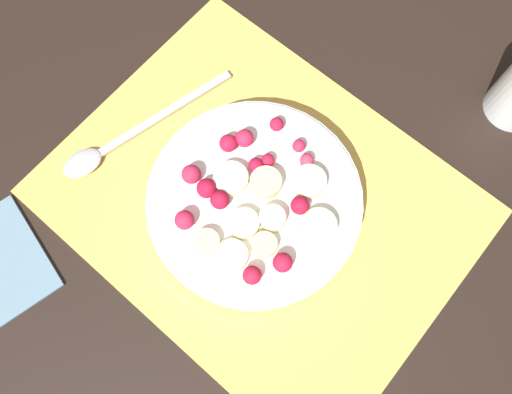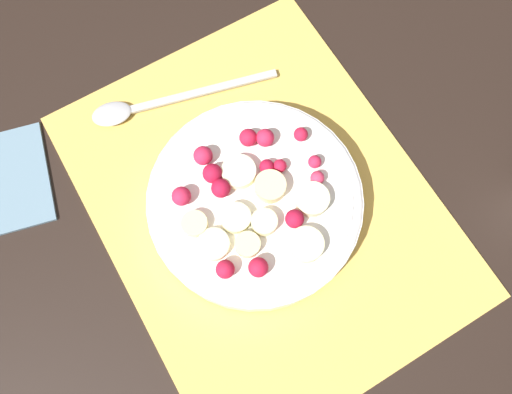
{
  "view_description": "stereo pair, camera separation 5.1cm",
  "coord_description": "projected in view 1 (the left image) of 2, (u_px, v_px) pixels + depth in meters",
  "views": [
    {
      "loc": [
        -0.1,
        0.13,
        0.53
      ],
      "look_at": [
        -0.0,
        0.01,
        0.05
      ],
      "focal_mm": 35.0,
      "sensor_mm": 36.0,
      "label": 1
    },
    {
      "loc": [
        -0.13,
        0.09,
        0.53
      ],
      "look_at": [
        -0.0,
        0.01,
        0.05
      ],
      "focal_mm": 35.0,
      "sensor_mm": 36.0,
      "label": 2
    }
  ],
  "objects": [
    {
      "name": "fruit_bowl",
      "position": [
        256.0,
        203.0,
        0.53
      ],
      "size": [
        0.23,
        0.23,
        0.05
      ],
      "color": "white",
      "rests_on": "placemat"
    },
    {
      "name": "placemat",
      "position": [
        260.0,
        201.0,
        0.56
      ],
      "size": [
        0.44,
        0.35,
        0.01
      ],
      "color": "#E0B251",
      "rests_on": "ground_plane"
    },
    {
      "name": "spoon",
      "position": [
        113.0,
        145.0,
        0.57
      ],
      "size": [
        0.07,
        0.22,
        0.01
      ],
      "rotation": [
        0.0,
        0.0,
        7.6
      ],
      "color": "#B2B2B7",
      "rests_on": "placemat"
    },
    {
      "name": "ground_plane",
      "position": [
        260.0,
        202.0,
        0.56
      ],
      "size": [
        3.0,
        3.0,
        0.0
      ],
      "primitive_type": "plane",
      "color": "black"
    }
  ]
}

